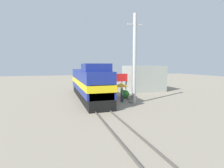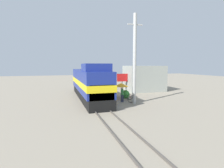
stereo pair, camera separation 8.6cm
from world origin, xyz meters
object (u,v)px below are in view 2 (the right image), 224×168
object	(u,v)px
locomotive	(89,84)
vendor_umbrella	(121,85)
utility_pole	(135,59)
billboard_sign	(122,79)
bicycle	(130,98)
person_bystander	(122,94)

from	to	relation	value
locomotive	vendor_umbrella	bearing A→B (deg)	-15.14
utility_pole	billboard_sign	bearing A→B (deg)	78.76
locomotive	bicycle	world-z (taller)	locomotive
vendor_umbrella	person_bystander	size ratio (longest dim) A/B	1.15
locomotive	utility_pole	distance (m)	7.06
billboard_sign	bicycle	bearing A→B (deg)	-102.53
billboard_sign	bicycle	distance (m)	7.43
billboard_sign	person_bystander	xyz separation A→B (m)	(-2.69, -7.17, -1.27)
locomotive	vendor_umbrella	size ratio (longest dim) A/B	7.39
locomotive	utility_pole	xyz separation A→B (m)	(4.45, -4.49, 3.13)
vendor_umbrella	bicycle	bearing A→B (deg)	-76.40
utility_pole	vendor_umbrella	xyz separation A→B (m)	(-0.39, 3.39, -3.32)
locomotive	bicycle	distance (m)	5.77
utility_pole	bicycle	world-z (taller)	utility_pole
vendor_umbrella	person_bystander	xyz separation A→B (m)	(-0.64, -2.18, -0.87)
vendor_umbrella	billboard_sign	bearing A→B (deg)	67.63
vendor_umbrella	billboard_sign	distance (m)	5.41
vendor_umbrella	billboard_sign	xyz separation A→B (m)	(2.05, 4.99, 0.40)
vendor_umbrella	person_bystander	distance (m)	2.44
utility_pole	person_bystander	world-z (taller)	utility_pole
billboard_sign	vendor_umbrella	bearing A→B (deg)	-112.37
billboard_sign	bicycle	size ratio (longest dim) A/B	1.54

